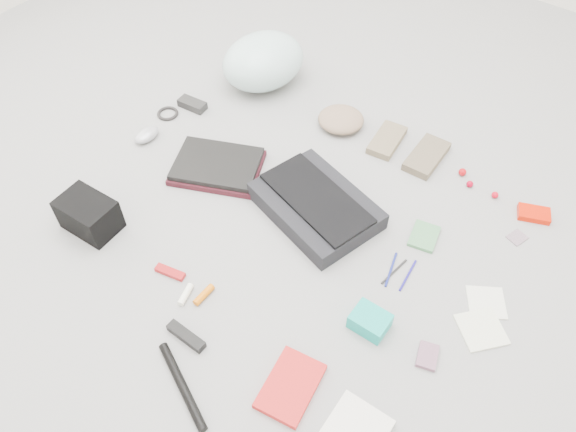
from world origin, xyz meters
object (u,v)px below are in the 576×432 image
Objects in this scene: laptop at (217,164)px; book_red at (290,386)px; messenger_bag at (316,206)px; accordion_wallet at (370,321)px; camera_bag at (89,215)px; bike_helmet at (263,61)px.

laptop reaches higher than book_red.
book_red is (0.32, -0.57, -0.02)m from messenger_bag.
messenger_bag is 0.48m from accordion_wallet.
laptop is at bearing 67.17° from camera_bag.
laptop is 2.80× the size of accordion_wallet.
bike_helmet is (-0.62, 0.48, 0.08)m from messenger_bag.
camera_bag reaches higher than accordion_wallet.
book_red is at bearing -45.81° from messenger_bag.
messenger_bag is 0.78m from bike_helmet.
camera_bag is (0.03, -1.00, -0.05)m from bike_helmet.
messenger_bag reaches higher than book_red.
bike_helmet is 1.00m from camera_bag.
bike_helmet is 1.85× the size of book_red.
book_red is (0.74, -0.52, -0.02)m from laptop.
book_red is (0.93, -1.05, -0.10)m from bike_helmet.
camera_bag reaches higher than book_red.
accordion_wallet is (0.39, -0.27, -0.01)m from messenger_bag.
camera_bag is at bearing -133.71° from laptop.
accordion_wallet is (0.81, -0.22, -0.01)m from laptop.
messenger_bag is 2.08× the size of book_red.
accordion_wallet is (0.97, 0.24, -0.03)m from camera_bag.
book_red is at bearing -7.16° from camera_bag.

